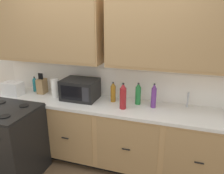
% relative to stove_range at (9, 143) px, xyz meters
% --- Properties ---
extents(ground_plane, '(8.30, 8.30, 0.00)m').
position_rel_stove_range_xyz_m(ground_plane, '(1.05, 0.33, -0.47)').
color(ground_plane, brown).
extents(wall_unit, '(4.52, 0.40, 2.48)m').
position_rel_stove_range_xyz_m(wall_unit, '(1.05, 0.83, 1.18)').
color(wall_unit, white).
rests_on(wall_unit, ground_plane).
extents(counter_run, '(3.35, 0.64, 0.90)m').
position_rel_stove_range_xyz_m(counter_run, '(1.05, 0.63, -0.01)').
color(counter_run, black).
rests_on(counter_run, ground_plane).
extents(stove_range, '(0.76, 0.68, 0.95)m').
position_rel_stove_range_xyz_m(stove_range, '(0.00, 0.00, 0.00)').
color(stove_range, black).
rests_on(stove_range, ground_plane).
extents(microwave, '(0.48, 0.37, 0.28)m').
position_rel_stove_range_xyz_m(microwave, '(0.70, 0.69, 0.57)').
color(microwave, black).
rests_on(microwave, counter_run).
extents(toaster, '(0.28, 0.18, 0.19)m').
position_rel_stove_range_xyz_m(toaster, '(-0.31, 0.54, 0.53)').
color(toaster, white).
rests_on(toaster, counter_run).
extents(knife_block, '(0.11, 0.14, 0.31)m').
position_rel_stove_range_xyz_m(knife_block, '(0.06, 0.73, 0.55)').
color(knife_block, '#9C794E').
rests_on(knife_block, counter_run).
extents(sink_faucet, '(0.02, 0.02, 0.20)m').
position_rel_stove_range_xyz_m(sink_faucet, '(2.13, 0.84, 0.53)').
color(sink_faucet, '#B2B5BA').
rests_on(sink_faucet, counter_run).
extents(paper_towel_roll, '(0.12, 0.12, 0.26)m').
position_rel_stove_range_xyz_m(paper_towel_roll, '(0.33, 0.66, 0.56)').
color(paper_towel_roll, white).
rests_on(paper_towel_roll, counter_run).
extents(bottle_teal, '(0.06, 0.06, 0.23)m').
position_rel_stove_range_xyz_m(bottle_teal, '(-0.10, 0.77, 0.55)').
color(bottle_teal, '#1E707A').
rests_on(bottle_teal, counter_run).
extents(bottle_violet, '(0.07, 0.07, 0.31)m').
position_rel_stove_range_xyz_m(bottle_violet, '(1.72, 0.70, 0.59)').
color(bottle_violet, '#663384').
rests_on(bottle_violet, counter_run).
extents(bottle_red, '(0.08, 0.08, 0.33)m').
position_rel_stove_range_xyz_m(bottle_red, '(1.36, 0.54, 0.60)').
color(bottle_red, maroon).
rests_on(bottle_red, counter_run).
extents(bottle_green, '(0.07, 0.07, 0.29)m').
position_rel_stove_range_xyz_m(bottle_green, '(1.51, 0.75, 0.57)').
color(bottle_green, '#237A38').
rests_on(bottle_green, counter_run).
extents(bottle_amber, '(0.07, 0.07, 0.27)m').
position_rel_stove_range_xyz_m(bottle_amber, '(1.17, 0.73, 0.57)').
color(bottle_amber, '#9E6619').
rests_on(bottle_amber, counter_run).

